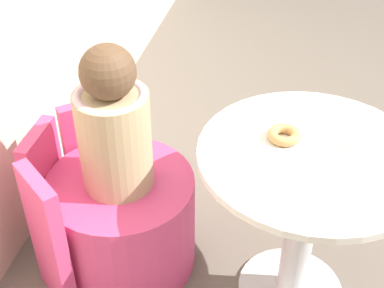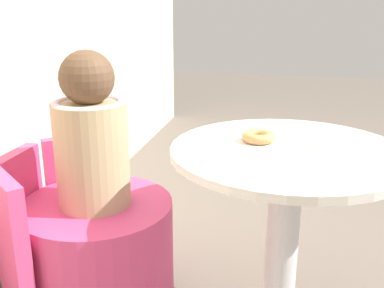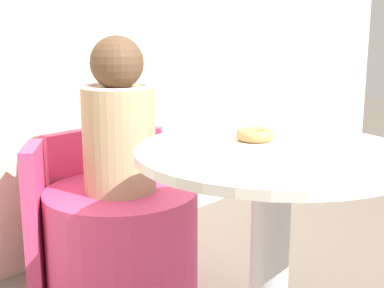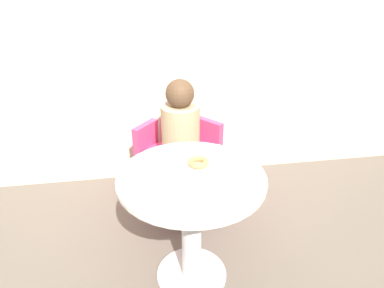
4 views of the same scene
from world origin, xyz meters
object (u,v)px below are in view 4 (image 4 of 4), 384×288
child_figure (180,123)px  donut (198,162)px  tub_chair (181,181)px  round_table (192,208)px

child_figure → donut: bearing=-87.8°
tub_chair → donut: 0.75m
tub_chair → donut: (0.02, -0.57, 0.49)m
child_figure → donut: size_ratio=5.07×
donut → tub_chair: bearing=92.2°
round_table → tub_chair: round_table is taller
child_figure → tub_chair: bearing=0.0°
tub_chair → donut: size_ratio=5.15×
tub_chair → child_figure: size_ratio=1.02×
round_table → donut: 0.24m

